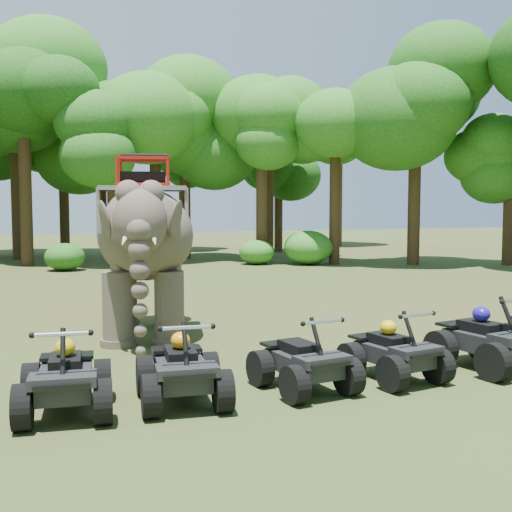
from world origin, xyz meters
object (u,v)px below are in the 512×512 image
object	(u,v)px
atv_2	(303,352)
atv_3	(394,344)
atv_0	(65,369)
elephant	(144,245)
atv_1	(182,360)
atv_4	(488,331)

from	to	relation	value
atv_2	atv_3	world-z (taller)	atv_2
atv_0	elephant	bearing A→B (deg)	74.32
atv_0	atv_2	size ratio (longest dim) A/B	1.05
atv_1	atv_2	xyz separation A→B (m)	(1.94, -0.06, -0.03)
atv_0	atv_3	xyz separation A→B (m)	(5.25, -0.14, -0.03)
atv_0	atv_2	distance (m)	3.59
atv_0	atv_2	world-z (taller)	atv_0
elephant	atv_4	bearing A→B (deg)	-32.08
atv_2	atv_3	xyz separation A→B (m)	(1.67, 0.02, -0.00)
atv_1	atv_4	xyz separation A→B (m)	(5.55, -0.03, 0.04)
atv_1	atv_2	bearing A→B (deg)	5.07
atv_2	atv_1	bearing A→B (deg)	171.18
atv_0	atv_4	xyz separation A→B (m)	(7.20, -0.13, 0.04)
elephant	atv_0	bearing A→B (deg)	-99.93
atv_4	elephant	bearing A→B (deg)	126.03
elephant	atv_0	world-z (taller)	elephant
elephant	atv_3	world-z (taller)	elephant
atv_0	atv_1	world-z (taller)	atv_0
elephant	atv_1	world-z (taller)	elephant
atv_0	atv_3	distance (m)	5.25
atv_3	atv_4	xyz separation A→B (m)	(1.94, 0.00, 0.07)
atv_0	atv_3	bearing A→B (deg)	5.60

